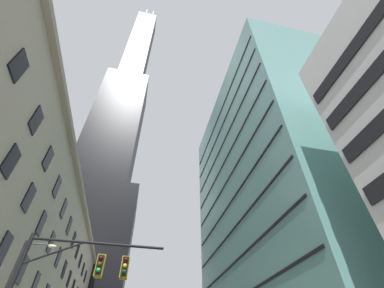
{
  "coord_description": "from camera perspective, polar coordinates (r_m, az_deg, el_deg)",
  "views": [
    {
      "loc": [
        -1.67,
        -8.12,
        1.47
      ],
      "look_at": [
        2.51,
        10.66,
        19.05
      ],
      "focal_mm": 23.67,
      "sensor_mm": 36.0,
      "label": 1
    }
  ],
  "objects": [
    {
      "name": "station_building",
      "position": [
        42.47,
        -36.94,
        -21.56
      ],
      "size": [
        13.66,
        72.13,
        22.52
      ],
      "color": "#B2A88E",
      "rests_on": "ground"
    },
    {
      "name": "dark_skyscraper",
      "position": [
        106.2,
        -18.38,
        -2.81
      ],
      "size": [
        28.45,
        28.45,
        217.74
      ],
      "color": "black",
      "rests_on": "ground"
    },
    {
      "name": "glass_office_midrise",
      "position": [
        43.37,
        18.05,
        -10.61
      ],
      "size": [
        15.89,
        34.03,
        45.82
      ],
      "color": "slate",
      "rests_on": "ground"
    },
    {
      "name": "traffic_signal_mast",
      "position": [
        14.78,
        -24.6,
        -26.0
      ],
      "size": [
        6.9,
        0.63,
        6.68
      ],
      "color": "black",
      "rests_on": "sidewalk_left"
    }
  ]
}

